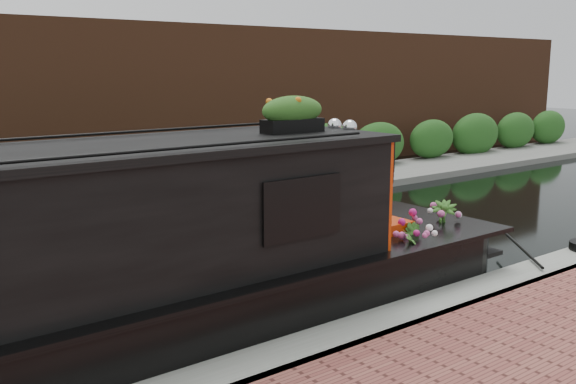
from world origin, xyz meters
TOP-DOWN VIEW (x-y plane):
  - ground at (0.00, 0.00)m, footprint 80.00×80.00m
  - near_bank_coping at (0.00, -3.30)m, footprint 40.00×0.60m
  - far_bank_path at (0.00, 4.20)m, footprint 40.00×2.40m
  - far_hedge at (0.00, 5.10)m, footprint 40.00×1.10m
  - far_brick_wall at (0.00, 7.20)m, footprint 40.00×1.00m
  - rope_fender at (3.23, -1.96)m, footprint 0.38×0.35m

SIDE VIEW (x-z plane):
  - ground at x=0.00m, z-range 0.00..0.00m
  - near_bank_coping at x=0.00m, z-range -0.25..0.25m
  - far_bank_path at x=0.00m, z-range -0.17..0.17m
  - far_hedge at x=0.00m, z-range -1.40..1.40m
  - far_brick_wall at x=0.00m, z-range -4.00..4.00m
  - rope_fender at x=3.23m, z-range 0.00..0.38m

